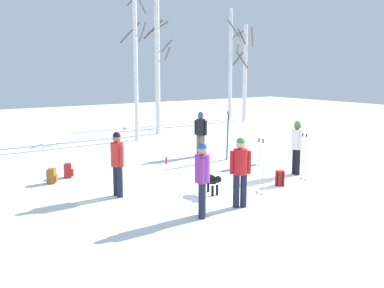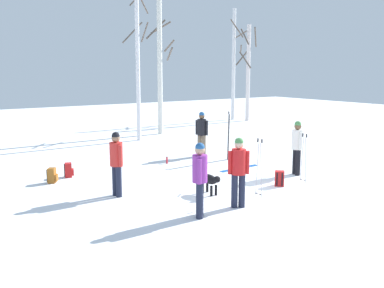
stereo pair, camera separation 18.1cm
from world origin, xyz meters
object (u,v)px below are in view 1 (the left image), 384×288
Objects in this scene: person_1 at (297,144)px; birch_tree_2 at (158,65)px; birch_tree_1 at (135,50)px; birch_tree_4 at (245,71)px; person_3 at (240,168)px; ski_poles_1 at (260,166)px; backpack_1 at (280,178)px; ski_poles_0 at (304,156)px; backpack_0 at (52,176)px; dog at (211,180)px; birch_tree_3 at (231,63)px; ski_pair_lying_0 at (239,168)px; person_0 at (202,175)px; water_bottle_0 at (166,160)px; person_2 at (117,160)px; backpack_2 at (68,171)px; ski_pair_planted_0 at (228,136)px; person_4 at (201,131)px.

person_1 is 0.25× the size of birch_tree_2.
birch_tree_1 is at bearing -146.41° from birch_tree_2.
birch_tree_4 is at bearing 18.99° from birch_tree_1.
person_3 is 1.11× the size of ski_poles_1.
person_1 is 1.75m from backpack_1.
ski_poles_0 is 7.44m from backpack_0.
birch_tree_1 is (2.56, 9.23, 3.76)m from dog.
birch_tree_3 reaches higher than birch_tree_4.
ski_pair_lying_0 is 15.02m from birch_tree_3.
person_0 is at bearing -133.79° from birch_tree_4.
ski_poles_0 is 4.96m from water_bottle_0.
ski_poles_0 is at bearing -87.05° from birch_tree_1.
person_2 reaches higher than backpack_2.
birch_tree_1 is 2.34m from birch_tree_2.
person_0 reaches higher than dog.
birch_tree_2 is (5.71, 11.83, 2.53)m from person_0.
birch_tree_4 reaches higher than person_0.
person_1 is at bearing -94.78° from birch_tree_2.
person_0 is at bearing -167.57° from ski_poles_1.
person_3 is 19.00m from birch_tree_3.
birch_tree_1 is at bearing 70.06° from person_0.
ski_pair_lying_0 is at bearing -127.96° from birch_tree_3.
person_2 is 11.62m from birch_tree_2.
ski_pair_planted_0 is 0.23× the size of birch_tree_1.
person_3 is 1.00× the size of person_4.
birch_tree_2 is (3.50, 11.34, 2.69)m from ski_poles_1.
birch_tree_3 reaches higher than dog.
person_2 is at bearing 150.08° from dog.
ski_poles_1 is (-1.85, -5.29, -0.16)m from person_4.
person_1 is 14.94m from birch_tree_4.
backpack_2 is 17.06m from birch_tree_4.
birch_tree_3 is (14.15, 9.47, 3.44)m from backpack_2.
person_1 and person_2 have the same top height.
backpack_2 is 0.06× the size of birch_tree_3.
birch_tree_3 is (9.06, 4.23, -0.49)m from birch_tree_1.
ski_poles_0 is (0.27, -4.88, -0.21)m from person_4.
ski_poles_1 reaches higher than backpack_0.
person_0 reaches higher than backpack_2.
person_0 is 5.14m from person_1.
ski_poles_0 is 2.16m from ski_poles_1.
person_4 is at bearing 70.69° from ski_poles_1.
person_0 is 19.28m from birch_tree_4.
person_4 reaches higher than dog.
person_0 is at bearing -161.16° from person_1.
person_1 reaches higher than backpack_0.
person_3 is at bearing -158.79° from ski_poles_1.
ski_poles_0 is at bearing 14.31° from person_3.
backpack_0 is at bearing -174.15° from water_bottle_0.
birch_tree_4 reaches higher than person_1.
person_0 reaches higher than backpack_0.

